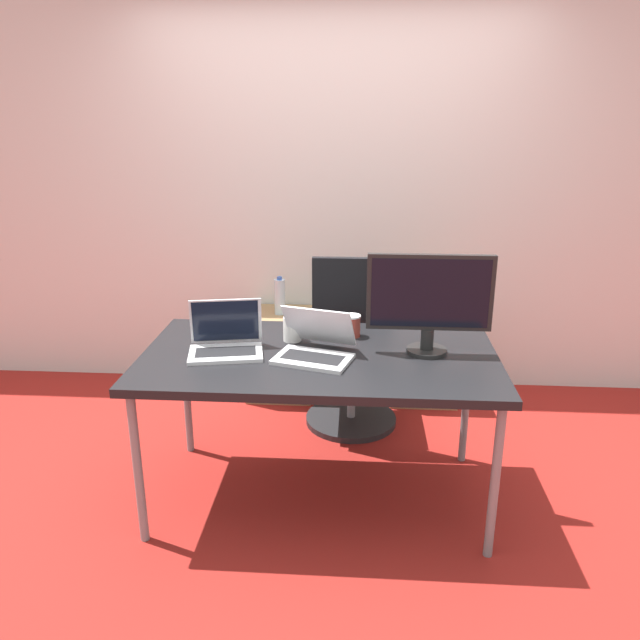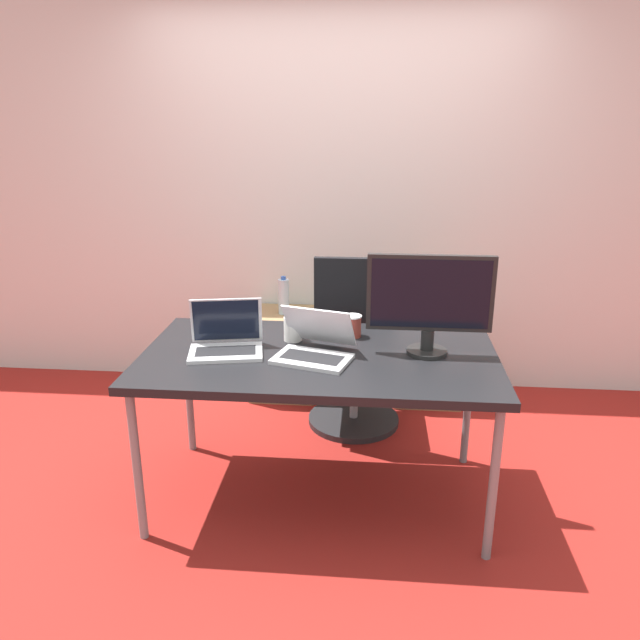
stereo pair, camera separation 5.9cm
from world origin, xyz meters
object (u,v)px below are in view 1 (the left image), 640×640
object	(u,v)px
water_bottle	(280,297)
laptop_left	(315,347)
office_chair	(352,363)
coffee_cup_white	(292,329)
cabinet_right	(423,357)
cabinet_left	(281,353)
monitor	(429,300)
coffee_cup_brown	(352,326)
laptop_right	(226,342)

from	to	relation	value
water_bottle	laptop_left	xyz separation A→B (m)	(0.33, -1.24, 0.13)
office_chair	coffee_cup_white	distance (m)	0.75
cabinet_right	office_chair	bearing A→B (deg)	-134.66
cabinet_left	coffee_cup_white	bearing A→B (deg)	-79.09
monitor	coffee_cup_brown	distance (m)	0.45
water_bottle	coffee_cup_white	world-z (taller)	coffee_cup_white
coffee_cup_white	cabinet_left	bearing A→B (deg)	100.91
cabinet_right	laptop_left	size ratio (longest dim) A/B	1.37
cabinet_right	laptop_right	bearing A→B (deg)	-130.82
laptop_right	coffee_cup_brown	world-z (taller)	laptop_right
coffee_cup_brown	water_bottle	bearing A→B (deg)	117.07
office_chair	coffee_cup_brown	distance (m)	0.63
office_chair	water_bottle	xyz separation A→B (m)	(-0.49, 0.48, 0.26)
office_chair	laptop_left	world-z (taller)	office_chair
water_bottle	coffee_cup_white	bearing A→B (deg)	-79.11
coffee_cup_white	coffee_cup_brown	bearing A→B (deg)	15.47
laptop_left	monitor	distance (m)	0.56
cabinet_right	monitor	size ratio (longest dim) A/B	0.99
cabinet_left	office_chair	bearing A→B (deg)	-44.24
office_chair	coffee_cup_brown	size ratio (longest dim) A/B	9.99
water_bottle	coffee_cup_white	size ratio (longest dim) A/B	2.12
office_chair	cabinet_right	world-z (taller)	office_chair
office_chair	monitor	world-z (taller)	monitor
monitor	office_chair	bearing A→B (deg)	117.64
coffee_cup_brown	coffee_cup_white	bearing A→B (deg)	-164.53
water_bottle	monitor	size ratio (longest dim) A/B	0.44
cabinet_left	coffee_cup_white	size ratio (longest dim) A/B	4.74
office_chair	cabinet_right	distance (m)	0.68
monitor	water_bottle	bearing A→B (deg)	126.08
office_chair	cabinet_right	size ratio (longest dim) A/B	1.96
laptop_right	monitor	world-z (taller)	monitor
cabinet_right	laptop_right	world-z (taller)	laptop_right
office_chair	coffee_cup_brown	xyz separation A→B (m)	(0.00, -0.48, 0.40)
laptop_left	coffee_cup_white	xyz separation A→B (m)	(-0.13, 0.20, 0.01)
monitor	coffee_cup_brown	size ratio (longest dim) A/B	5.16
laptop_right	coffee_cup_white	xyz separation A→B (m)	(0.29, 0.18, 0.01)
cabinet_left	water_bottle	bearing A→B (deg)	90.00
water_bottle	coffee_cup_brown	world-z (taller)	coffee_cup_brown
laptop_right	monitor	xyz separation A→B (m)	(0.94, 0.06, 0.21)
cabinet_left	laptop_left	distance (m)	1.39
office_chair	laptop_right	world-z (taller)	office_chair
water_bottle	laptop_left	bearing A→B (deg)	-75.26
cabinet_right	monitor	xyz separation A→B (m)	(-0.11, -1.16, 0.74)
monitor	coffee_cup_brown	xyz separation A→B (m)	(-0.35, 0.20, -0.20)
laptop_left	cabinet_left	bearing A→B (deg)	104.77
cabinet_left	laptop_left	xyz separation A→B (m)	(0.33, -1.24, 0.53)
water_bottle	laptop_right	xyz separation A→B (m)	(-0.09, -1.22, 0.14)
water_bottle	coffee_cup_brown	distance (m)	1.09
cabinet_left	cabinet_right	distance (m)	0.96
cabinet_left	coffee_cup_brown	xyz separation A→B (m)	(0.49, -0.96, 0.54)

